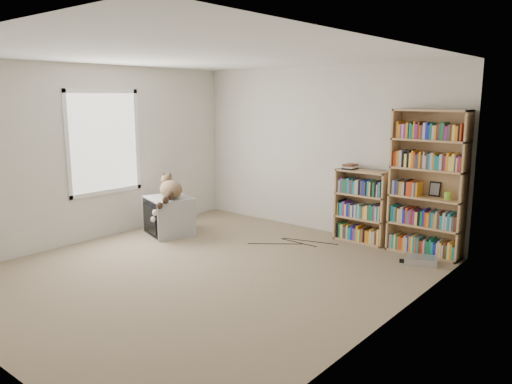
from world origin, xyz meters
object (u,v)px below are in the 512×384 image
Objects in this scene: cat at (169,192)px; bookcase_tall at (428,187)px; dvd_player at (421,260)px; bookcase_short at (362,209)px; crt_tv at (170,216)px.

bookcase_tall is at bearing 54.31° from cat.
cat is 1.96× the size of dvd_player.
bookcase_tall reaches higher than dvd_player.
bookcase_short is 1.21m from dvd_player.
cat reaches higher than dvd_player.
bookcase_short is at bearing 51.00° from crt_tv.
bookcase_short reaches higher than dvd_player.
bookcase_tall reaches higher than cat.
crt_tv is 1.08× the size of cat.
bookcase_tall is 4.94× the size of dvd_player.
dvd_player is (0.13, -0.43, -0.85)m from bookcase_tall.
bookcase_short is (2.31, 1.60, -0.19)m from cat.
cat reaches higher than crt_tv.
bookcase_short is at bearing -179.89° from bookcase_tall.
bookcase_tall is 1.83× the size of bookcase_short.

